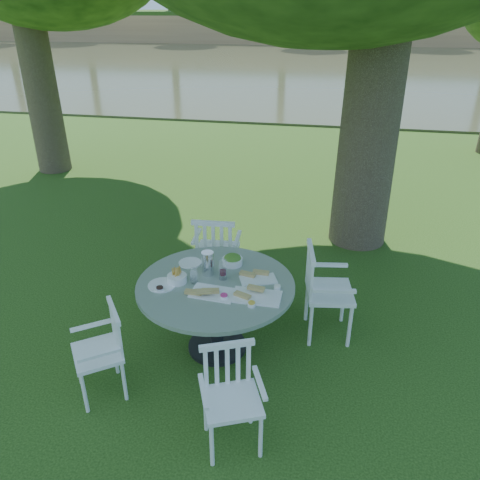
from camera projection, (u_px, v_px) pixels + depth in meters
name	position (u px, v px, depth m)	size (l,w,h in m)	color
ground	(236.00, 320.00, 4.94)	(140.00, 140.00, 0.00)	#17370B
table	(216.00, 296.00, 4.28)	(1.43, 1.43, 0.74)	black
chair_ne	(320.00, 286.00, 4.51)	(0.51, 0.54, 0.94)	white
chair_nw	(216.00, 249.00, 5.22)	(0.50, 0.47, 0.93)	white
chair_sw	(106.00, 345.00, 3.85)	(0.55, 0.55, 0.80)	white
chair_se	(230.00, 388.00, 3.42)	(0.53, 0.51, 0.81)	white
tableware	(214.00, 275.00, 4.25)	(1.20, 0.79, 0.23)	white
river	(322.00, 67.00, 25.09)	(100.00, 28.00, 0.12)	#3A3E24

